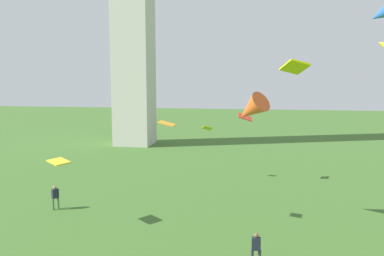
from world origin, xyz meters
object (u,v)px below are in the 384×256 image
object	(u,v)px
kite_flying_6	(207,128)
kite_flying_2	(167,124)
person_4	(55,196)
kite_flying_3	(245,117)
person_0	(256,247)
kite_flying_0	(295,67)
kite_flying_7	(251,110)
kite_flying_5	(59,161)

from	to	relation	value
kite_flying_6	kite_flying_2	bearing A→B (deg)	55.79
kite_flying_2	person_4	bearing A→B (deg)	176.63
kite_flying_2	kite_flying_3	size ratio (longest dim) A/B	0.83
person_0	kite_flying_0	distance (m)	10.28
kite_flying_2	kite_flying_6	distance (m)	12.28
person_0	kite_flying_7	world-z (taller)	kite_flying_7
person_0	kite_flying_3	xyz separation A→B (m)	(-1.12, 16.37, 5.25)
person_0	kite_flying_7	xyz separation A→B (m)	(-0.49, 6.31, 6.75)
kite_flying_2	kite_flying_7	bearing A→B (deg)	22.27
kite_flying_2	kite_flying_7	size ratio (longest dim) A/B	0.39
person_0	kite_flying_3	world-z (taller)	kite_flying_3
kite_flying_0	kite_flying_3	distance (m)	13.94
kite_flying_7	kite_flying_3	bearing A→B (deg)	-136.72
kite_flying_5	person_0	bearing A→B (deg)	-159.56
person_0	kite_flying_7	distance (m)	9.25
kite_flying_2	kite_flying_7	world-z (taller)	kite_flying_7
person_0	person_4	bearing A→B (deg)	152.65
kite_flying_7	kite_flying_5	bearing A→B (deg)	-36.96
kite_flying_0	kite_flying_3	world-z (taller)	kite_flying_0
kite_flying_3	kite_flying_7	bearing A→B (deg)	79.04
person_0	kite_flying_5	world-z (taller)	kite_flying_5
kite_flying_0	kite_flying_7	world-z (taller)	kite_flying_0
kite_flying_5	kite_flying_6	size ratio (longest dim) A/B	1.67
kite_flying_3	kite_flying_5	bearing A→B (deg)	33.28
person_0	kite_flying_3	bearing A→B (deg)	89.25
person_4	kite_flying_5	xyz separation A→B (m)	(2.03, -2.88, 3.36)
person_0	kite_flying_6	bearing A→B (deg)	101.12
person_0	kite_flying_2	distance (m)	9.59
kite_flying_2	kite_flying_5	xyz separation A→B (m)	(-7.01, -1.37, -2.50)
kite_flying_5	kite_flying_6	xyz separation A→B (m)	(8.15, 13.46, 0.67)
person_0	kite_flying_5	xyz separation A→B (m)	(-12.90, 3.37, 3.40)
person_4	kite_flying_0	xyz separation A→B (m)	(16.93, -2.79, 9.44)
kite_flying_0	kite_flying_7	xyz separation A→B (m)	(-2.49, 2.85, -2.72)
kite_flying_5	kite_flying_2	bearing A→B (deg)	-133.86
person_4	kite_flying_6	size ratio (longest dim) A/B	1.66
person_0	kite_flying_2	bearing A→B (deg)	136.52
person_4	kite_flying_5	bearing A→B (deg)	68.80
kite_flying_5	kite_flying_6	bearing A→B (deg)	-86.12
person_0	kite_flying_5	bearing A→B (deg)	160.72
person_4	kite_flying_2	world-z (taller)	kite_flying_2
kite_flying_6	person_0	bearing A→B (deg)	76.93
person_0	kite_flying_6	distance (m)	17.95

